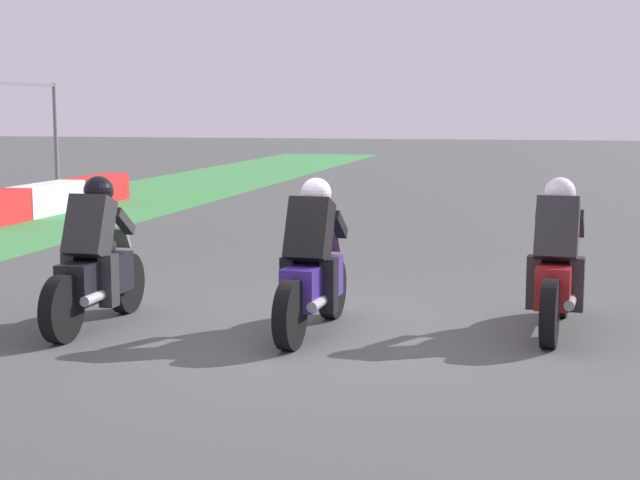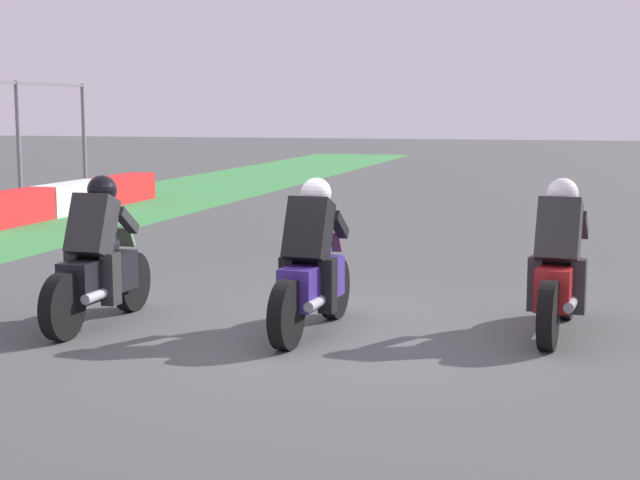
{
  "view_description": "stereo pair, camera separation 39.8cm",
  "coord_description": "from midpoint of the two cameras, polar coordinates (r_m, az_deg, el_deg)",
  "views": [
    {
      "loc": [
        -8.98,
        -2.04,
        2.18
      ],
      "look_at": [
        0.17,
        0.04,
        0.9
      ],
      "focal_mm": 54.45,
      "sensor_mm": 36.0,
      "label": 1
    },
    {
      "loc": [
        -8.89,
        -2.43,
        2.18
      ],
      "look_at": [
        0.17,
        0.04,
        0.9
      ],
      "focal_mm": 54.45,
      "sensor_mm": 36.0,
      "label": 2
    }
  ],
  "objects": [
    {
      "name": "rider_lane_c",
      "position": [
        9.96,
        -14.19,
        -1.46
      ],
      "size": [
        2.04,
        0.54,
        1.51
      ],
      "rotation": [
        0.0,
        0.0,
        -0.02
      ],
      "color": "black",
      "rests_on": "ground_plane"
    },
    {
      "name": "rider_lane_a",
      "position": [
        9.69,
        12.61,
        -1.66
      ],
      "size": [
        2.04,
        0.56,
        1.51
      ],
      "rotation": [
        0.0,
        0.0,
        -0.09
      ],
      "color": "black",
      "rests_on": "ground_plane"
    },
    {
      "name": "rider_lane_b",
      "position": [
        9.4,
        -1.65,
        -1.77
      ],
      "size": [
        2.04,
        0.55,
        1.51
      ],
      "rotation": [
        0.0,
        0.0,
        -0.06
      ],
      "color": "black",
      "rests_on": "ground_plane"
    },
    {
      "name": "ground_plane",
      "position": [
        9.46,
        -1.22,
        -5.55
      ],
      "size": [
        120.0,
        120.0,
        0.0
      ],
      "primitive_type": "plane",
      "color": "#474A49"
    }
  ]
}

